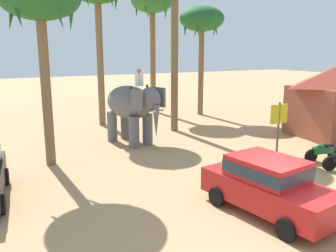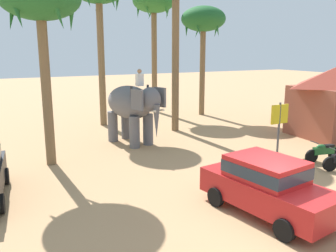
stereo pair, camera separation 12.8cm
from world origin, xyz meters
The scene contains 8 objects.
ground_plane centered at (0.00, 0.00, 0.00)m, with size 120.00×120.00×0.00m, color tan.
car_sedan_foreground centered at (-0.05, 0.42, 0.93)m, with size 2.27×4.28×1.70m.
elephant_with_mahout centered at (-0.43, 9.77, 1.99)m, with size 2.46×4.02×3.88m.
motorcycle_end_of_row centered at (5.69, 3.02, 0.46)m, with size 1.79×0.59×0.94m.
palm_tree_behind_elephant centered at (4.89, 18.19, 8.08)m, with size 3.20×3.20×9.31m.
palm_tree_left_of_road centered at (-4.83, 8.26, 6.59)m, with size 3.20×3.20×7.70m.
palm_tree_far_back centered at (7.43, 15.30, 6.76)m, with size 3.20×3.20×7.88m.
signboard_yellow centered at (5.04, 5.05, 1.69)m, with size 1.00×0.10×2.40m.
Camera 1 is at (-7.32, -6.82, 4.78)m, focal length 37.85 mm.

